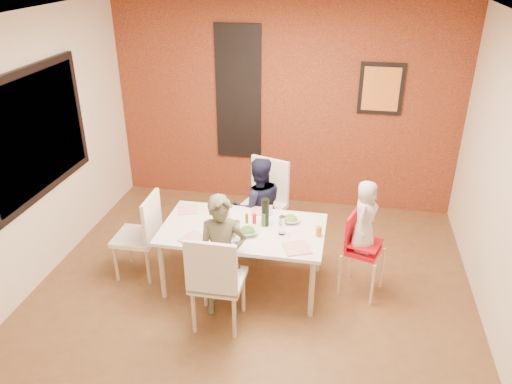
% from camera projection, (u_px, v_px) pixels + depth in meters
% --- Properties ---
extents(ground, '(4.50, 4.50, 0.00)m').
position_uv_depth(ground, '(250.00, 296.00, 5.11)').
color(ground, brown).
rests_on(ground, ground).
extents(ceiling, '(4.50, 4.50, 0.02)m').
position_uv_depth(ceiling, '(249.00, 21.00, 3.91)').
color(ceiling, white).
rests_on(ceiling, wall_back).
extents(wall_back, '(4.50, 0.02, 2.70)m').
position_uv_depth(wall_back, '(284.00, 106.00, 6.49)').
color(wall_back, '#F3E4C9').
rests_on(wall_back, ground).
extents(wall_front, '(4.50, 0.02, 2.70)m').
position_uv_depth(wall_front, '(162.00, 357.00, 2.53)').
color(wall_front, '#F3E4C9').
rests_on(wall_front, ground).
extents(wall_left, '(0.02, 4.50, 2.70)m').
position_uv_depth(wall_left, '(25.00, 159.00, 4.89)').
color(wall_left, '#F3E4C9').
rests_on(wall_left, ground).
extents(brick_accent_wall, '(4.50, 0.02, 2.70)m').
position_uv_depth(brick_accent_wall, '(284.00, 107.00, 6.48)').
color(brick_accent_wall, maroon).
rests_on(brick_accent_wall, ground).
extents(picture_window_frame, '(0.05, 1.70, 1.30)m').
position_uv_depth(picture_window_frame, '(36.00, 133.00, 4.98)').
color(picture_window_frame, black).
rests_on(picture_window_frame, wall_left).
extents(picture_window_pane, '(0.02, 1.55, 1.15)m').
position_uv_depth(picture_window_pane, '(37.00, 133.00, 4.97)').
color(picture_window_pane, black).
rests_on(picture_window_pane, wall_left).
extents(glassblock_strip, '(0.55, 0.03, 1.70)m').
position_uv_depth(glassblock_strip, '(239.00, 93.00, 6.50)').
color(glassblock_strip, '#B4BCC4').
rests_on(glassblock_strip, wall_back).
extents(glassblock_surround, '(0.60, 0.03, 1.76)m').
position_uv_depth(glassblock_surround, '(238.00, 94.00, 6.49)').
color(glassblock_surround, black).
rests_on(glassblock_surround, wall_back).
extents(art_print_frame, '(0.54, 0.03, 0.64)m').
position_uv_depth(art_print_frame, '(381.00, 89.00, 6.12)').
color(art_print_frame, black).
rests_on(art_print_frame, wall_back).
extents(art_print_canvas, '(0.44, 0.01, 0.54)m').
position_uv_depth(art_print_canvas, '(381.00, 89.00, 6.11)').
color(art_print_canvas, orange).
rests_on(art_print_canvas, wall_back).
extents(dining_table, '(1.64, 0.91, 0.68)m').
position_uv_depth(dining_table, '(243.00, 233.00, 5.04)').
color(dining_table, white).
rests_on(dining_table, ground).
extents(chair_near, '(0.47, 0.47, 1.00)m').
position_uv_depth(chair_near, '(215.00, 278.00, 4.45)').
color(chair_near, silver).
rests_on(chair_near, ground).
extents(chair_far, '(0.61, 0.61, 1.04)m').
position_uv_depth(chair_far, '(265.00, 199.00, 5.81)').
color(chair_far, white).
rests_on(chair_far, ground).
extents(chair_left, '(0.44, 0.44, 0.94)m').
position_uv_depth(chair_left, '(143.00, 231.00, 5.25)').
color(chair_left, white).
rests_on(chair_left, ground).
extents(high_chair, '(0.46, 0.46, 0.88)m').
position_uv_depth(high_chair, '(360.00, 247.00, 4.98)').
color(high_chair, red).
rests_on(high_chair, ground).
extents(child_near, '(0.51, 0.40, 1.25)m').
position_uv_depth(child_near, '(222.00, 257.00, 4.65)').
color(child_near, brown).
rests_on(child_near, ground).
extents(child_far, '(0.70, 0.62, 1.19)m').
position_uv_depth(child_far, '(258.00, 207.00, 5.59)').
color(child_far, black).
rests_on(child_far, ground).
extents(toddler, '(0.33, 0.41, 0.73)m').
position_uv_depth(toddler, '(365.00, 216.00, 4.81)').
color(toddler, beige).
rests_on(toddler, high_chair).
extents(plate_near_left, '(0.31, 0.31, 0.01)m').
position_uv_depth(plate_near_left, '(194.00, 239.00, 4.81)').
color(plate_near_left, white).
rests_on(plate_near_left, dining_table).
extents(plate_far_mid, '(0.26, 0.26, 0.01)m').
position_uv_depth(plate_far_mid, '(262.00, 210.00, 5.33)').
color(plate_far_mid, white).
rests_on(plate_far_mid, dining_table).
extents(plate_near_right, '(0.31, 0.31, 0.01)m').
position_uv_depth(plate_near_right, '(297.00, 248.00, 4.67)').
color(plate_near_right, white).
rests_on(plate_near_right, dining_table).
extents(plate_far_left, '(0.26, 0.26, 0.01)m').
position_uv_depth(plate_far_left, '(188.00, 210.00, 5.34)').
color(plate_far_left, white).
rests_on(plate_far_left, dining_table).
extents(salad_bowl_a, '(0.27, 0.27, 0.05)m').
position_uv_depth(salad_bowl_a, '(247.00, 231.00, 4.90)').
color(salad_bowl_a, silver).
rests_on(salad_bowl_a, dining_table).
extents(salad_bowl_b, '(0.22, 0.22, 0.05)m').
position_uv_depth(salad_bowl_b, '(290.00, 219.00, 5.12)').
color(salad_bowl_b, white).
rests_on(salad_bowl_b, dining_table).
extents(wine_bottle, '(0.08, 0.08, 0.30)m').
position_uv_depth(wine_bottle, '(265.00, 212.00, 5.00)').
color(wine_bottle, black).
rests_on(wine_bottle, dining_table).
extents(wine_glass_a, '(0.08, 0.08, 0.22)m').
position_uv_depth(wine_glass_a, '(236.00, 232.00, 4.73)').
color(wine_glass_a, silver).
rests_on(wine_glass_a, dining_table).
extents(wine_glass_b, '(0.07, 0.07, 0.19)m').
position_uv_depth(wine_glass_b, '(282.00, 225.00, 4.86)').
color(wine_glass_b, white).
rests_on(wine_glass_b, dining_table).
extents(paper_towel_roll, '(0.13, 0.13, 0.28)m').
position_uv_depth(paper_towel_roll, '(224.00, 214.00, 4.97)').
color(paper_towel_roll, white).
rests_on(paper_towel_roll, dining_table).
extents(condiment_red, '(0.04, 0.04, 0.16)m').
position_uv_depth(condiment_red, '(254.00, 221.00, 4.99)').
color(condiment_red, red).
rests_on(condiment_red, dining_table).
extents(condiment_green, '(0.04, 0.04, 0.15)m').
position_uv_depth(condiment_green, '(264.00, 220.00, 5.01)').
color(condiment_green, '#2B7125').
rests_on(condiment_green, dining_table).
extents(condiment_brown, '(0.03, 0.03, 0.12)m').
position_uv_depth(condiment_brown, '(247.00, 219.00, 5.05)').
color(condiment_brown, brown).
rests_on(condiment_brown, dining_table).
extents(sippy_cup, '(0.06, 0.06, 0.10)m').
position_uv_depth(sippy_cup, '(319.00, 231.00, 4.85)').
color(sippy_cup, orange).
rests_on(sippy_cup, dining_table).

